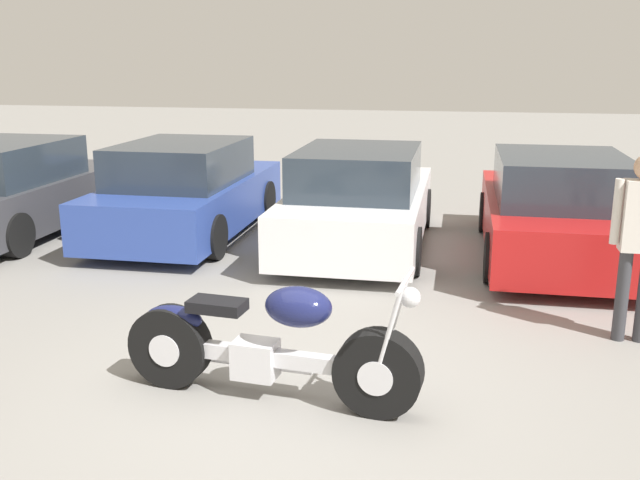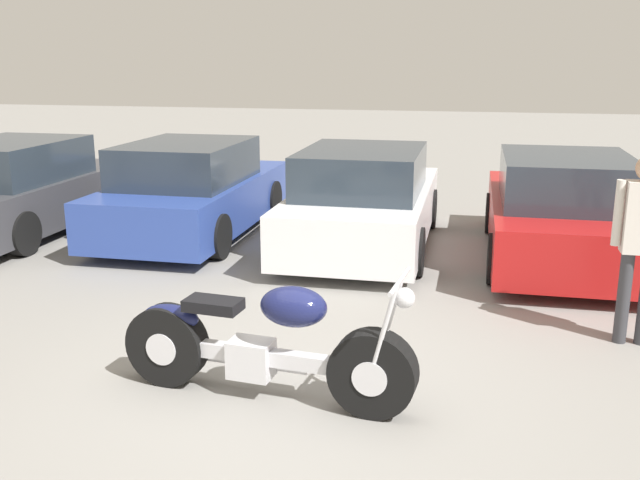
# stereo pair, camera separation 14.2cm
# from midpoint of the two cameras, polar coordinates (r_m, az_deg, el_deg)

# --- Properties ---
(ground_plane) EXTENTS (60.00, 60.00, 0.00)m
(ground_plane) POSITION_cam_midpoint_polar(r_m,az_deg,el_deg) (5.78, -3.63, -12.25)
(ground_plane) COLOR gray
(motorcycle) EXTENTS (2.39, 0.70, 1.08)m
(motorcycle) POSITION_cam_midpoint_polar(r_m,az_deg,el_deg) (5.56, -4.95, -8.44)
(motorcycle) COLOR black
(motorcycle) RESTS_ON ground_plane
(parked_car_dark_grey) EXTENTS (1.85, 4.12, 1.40)m
(parked_car_dark_grey) POSITION_cam_midpoint_polar(r_m,az_deg,el_deg) (11.63, -23.74, 3.63)
(parked_car_dark_grey) COLOR #3D3D42
(parked_car_dark_grey) RESTS_ON ground_plane
(parked_car_blue) EXTENTS (1.85, 4.12, 1.40)m
(parked_car_blue) POSITION_cam_midpoint_polar(r_m,az_deg,el_deg) (10.75, -10.97, 3.80)
(parked_car_blue) COLOR #2D479E
(parked_car_blue) RESTS_ON ground_plane
(parked_car_white) EXTENTS (1.85, 4.12, 1.40)m
(parked_car_white) POSITION_cam_midpoint_polar(r_m,az_deg,el_deg) (9.87, 2.75, 3.11)
(parked_car_white) COLOR white
(parked_car_white) RESTS_ON ground_plane
(parked_car_red) EXTENTS (1.85, 4.12, 1.40)m
(parked_car_red) POSITION_cam_midpoint_polar(r_m,az_deg,el_deg) (9.73, 17.98, 2.24)
(parked_car_red) COLOR red
(parked_car_red) RESTS_ON ground_plane
(person_standing) EXTENTS (0.52, 0.24, 1.76)m
(person_standing) POSITION_cam_midpoint_polar(r_m,az_deg,el_deg) (7.05, 23.73, 0.62)
(person_standing) COLOR #38383D
(person_standing) RESTS_ON ground_plane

